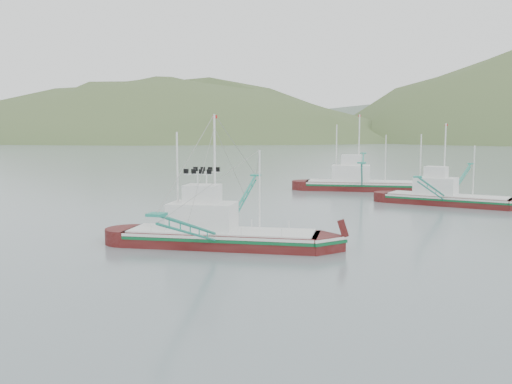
# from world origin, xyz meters

# --- Properties ---
(ground) EXTENTS (1200.00, 1200.00, 0.00)m
(ground) POSITION_xyz_m (0.00, 0.00, 0.00)
(ground) COLOR slate
(ground) RESTS_ON ground
(main_boat) EXTENTS (14.26, 25.29, 10.26)m
(main_boat) POSITION_xyz_m (-0.62, -1.56, 1.48)
(main_boat) COLOR #450C0B
(main_boat) RESTS_ON ground
(bg_boat_far) EXTENTS (15.80, 28.00, 11.36)m
(bg_boat_far) POSITION_xyz_m (5.16, 40.15, 1.58)
(bg_boat_far) COLOR #450C0B
(bg_boat_far) RESTS_ON ground
(bg_boat_right) EXTENTS (13.90, 23.85, 9.85)m
(bg_boat_right) POSITION_xyz_m (16.06, 27.26, 1.83)
(bg_boat_right) COLOR #450C0B
(bg_boat_right) RESTS_ON ground
(headland_left) EXTENTS (448.00, 308.00, 210.00)m
(headland_left) POSITION_xyz_m (-180.00, 360.00, 0.00)
(headland_left) COLOR #485C2F
(headland_left) RESTS_ON ground
(ridge_distant) EXTENTS (960.00, 400.00, 240.00)m
(ridge_distant) POSITION_xyz_m (30.00, 560.00, 0.00)
(ridge_distant) COLOR slate
(ridge_distant) RESTS_ON ground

